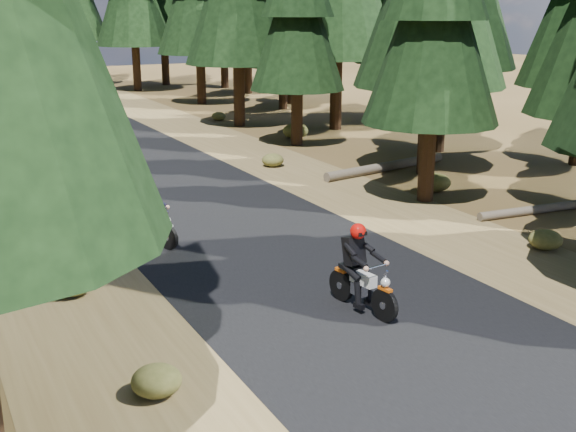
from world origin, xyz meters
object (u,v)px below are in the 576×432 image
object	(u,v)px
log_far	(548,208)
log_near	(386,166)
rider_follow	(151,224)
rider_lead	(362,283)

from	to	relation	value
log_far	log_near	bearing A→B (deg)	102.70
rider_follow	rider_lead	bearing A→B (deg)	88.45
log_far	rider_follow	bearing A→B (deg)	172.42
log_far	rider_follow	xyz separation A→B (m)	(-10.51, 2.26, 0.41)
rider_lead	log_near	bearing A→B (deg)	-135.59
log_near	log_far	size ratio (longest dim) A/B	1.19
log_near	log_far	bearing A→B (deg)	-92.26
log_near	log_far	distance (m)	6.43
log_near	log_far	xyz separation A→B (m)	(0.91, -6.37, -0.04)
log_far	rider_lead	size ratio (longest dim) A/B	2.42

